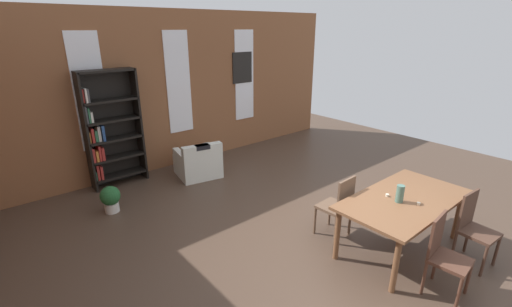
{
  "coord_description": "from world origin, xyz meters",
  "views": [
    {
      "loc": [
        -3.49,
        -2.23,
        2.9
      ],
      "look_at": [
        0.02,
        1.95,
        0.9
      ],
      "focal_mm": 24.31,
      "sensor_mm": 36.0,
      "label": 1
    }
  ],
  "objects_px": {
    "dining_chair_far_left": "(338,205)",
    "dining_chair_near_left": "(444,253)",
    "dining_table": "(404,204)",
    "potted_plant_by_shelf": "(111,198)",
    "armchair_white": "(198,163)",
    "dining_chair_near_right": "(474,226)",
    "bookshelf_tall": "(109,130)",
    "vase_on_table": "(400,194)"
  },
  "relations": [
    {
      "from": "armchair_white",
      "to": "potted_plant_by_shelf",
      "type": "height_order",
      "value": "armchair_white"
    },
    {
      "from": "dining_chair_far_left",
      "to": "potted_plant_by_shelf",
      "type": "height_order",
      "value": "dining_chair_far_left"
    },
    {
      "from": "dining_chair_far_left",
      "to": "dining_chair_near_left",
      "type": "height_order",
      "value": "same"
    },
    {
      "from": "armchair_white",
      "to": "dining_chair_near_right",
      "type": "bearing_deg",
      "value": -75.14
    },
    {
      "from": "potted_plant_by_shelf",
      "to": "dining_table",
      "type": "bearing_deg",
      "value": -53.02
    },
    {
      "from": "dining_chair_near_right",
      "to": "dining_table",
      "type": "bearing_deg",
      "value": 120.65
    },
    {
      "from": "dining_chair_far_left",
      "to": "dining_chair_near_left",
      "type": "distance_m",
      "value": 1.47
    },
    {
      "from": "vase_on_table",
      "to": "dining_chair_far_left",
      "type": "bearing_deg",
      "value": 110.13
    },
    {
      "from": "dining_chair_near_left",
      "to": "bookshelf_tall",
      "type": "bearing_deg",
      "value": 108.6
    },
    {
      "from": "dining_chair_near_left",
      "to": "dining_chair_far_left",
      "type": "bearing_deg",
      "value": 89.62
    },
    {
      "from": "vase_on_table",
      "to": "bookshelf_tall",
      "type": "distance_m",
      "value": 5.1
    },
    {
      "from": "vase_on_table",
      "to": "dining_chair_near_right",
      "type": "bearing_deg",
      "value": -51.1
    },
    {
      "from": "dining_chair_near_left",
      "to": "armchair_white",
      "type": "height_order",
      "value": "dining_chair_near_left"
    },
    {
      "from": "potted_plant_by_shelf",
      "to": "dining_chair_near_right",
      "type": "bearing_deg",
      "value": -54.03
    },
    {
      "from": "dining_table",
      "to": "dining_chair_far_left",
      "type": "relative_size",
      "value": 2.0
    },
    {
      "from": "vase_on_table",
      "to": "potted_plant_by_shelf",
      "type": "bearing_deg",
      "value": 125.34
    },
    {
      "from": "armchair_white",
      "to": "potted_plant_by_shelf",
      "type": "distance_m",
      "value": 1.92
    },
    {
      "from": "dining_chair_far_left",
      "to": "bookshelf_tall",
      "type": "height_order",
      "value": "bookshelf_tall"
    },
    {
      "from": "dining_chair_near_right",
      "to": "bookshelf_tall",
      "type": "height_order",
      "value": "bookshelf_tall"
    },
    {
      "from": "dining_chair_far_left",
      "to": "potted_plant_by_shelf",
      "type": "bearing_deg",
      "value": 128.56
    },
    {
      "from": "dining_table",
      "to": "armchair_white",
      "type": "relative_size",
      "value": 2.03
    },
    {
      "from": "vase_on_table",
      "to": "dining_chair_far_left",
      "type": "xyz_separation_m",
      "value": [
        -0.27,
        0.73,
        -0.37
      ]
    },
    {
      "from": "dining_chair_near_left",
      "to": "armchair_white",
      "type": "bearing_deg",
      "value": 94.53
    },
    {
      "from": "dining_table",
      "to": "dining_chair_far_left",
      "type": "xyz_separation_m",
      "value": [
        -0.43,
        0.73,
        -0.18
      ]
    },
    {
      "from": "dining_chair_near_right",
      "to": "dining_chair_near_left",
      "type": "xyz_separation_m",
      "value": [
        -0.87,
        -0.0,
        0.0
      ]
    },
    {
      "from": "dining_chair_far_left",
      "to": "armchair_white",
      "type": "xyz_separation_m",
      "value": [
        -0.38,
        3.21,
        -0.23
      ]
    },
    {
      "from": "bookshelf_tall",
      "to": "potted_plant_by_shelf",
      "type": "relative_size",
      "value": 4.84
    },
    {
      "from": "dining_chair_far_left",
      "to": "dining_chair_near_right",
      "type": "bearing_deg",
      "value": -59.6
    },
    {
      "from": "dining_table",
      "to": "dining_chair_far_left",
      "type": "height_order",
      "value": "dining_chair_far_left"
    },
    {
      "from": "dining_table",
      "to": "vase_on_table",
      "type": "relative_size",
      "value": 8.19
    },
    {
      "from": "dining_chair_near_right",
      "to": "armchair_white",
      "type": "height_order",
      "value": "dining_chair_near_right"
    },
    {
      "from": "bookshelf_tall",
      "to": "potted_plant_by_shelf",
      "type": "height_order",
      "value": "bookshelf_tall"
    },
    {
      "from": "dining_chair_near_right",
      "to": "potted_plant_by_shelf",
      "type": "xyz_separation_m",
      "value": [
        -3.13,
        4.31,
        -0.26
      ]
    },
    {
      "from": "dining_chair_near_right",
      "to": "bookshelf_tall",
      "type": "xyz_separation_m",
      "value": [
        -2.68,
        5.38,
        0.58
      ]
    },
    {
      "from": "dining_table",
      "to": "dining_chair_near_right",
      "type": "height_order",
      "value": "dining_chair_near_right"
    },
    {
      "from": "dining_chair_near_right",
      "to": "dining_chair_near_left",
      "type": "distance_m",
      "value": 0.87
    },
    {
      "from": "vase_on_table",
      "to": "potted_plant_by_shelf",
      "type": "distance_m",
      "value": 4.44
    },
    {
      "from": "dining_table",
      "to": "potted_plant_by_shelf",
      "type": "distance_m",
      "value": 4.5
    },
    {
      "from": "bookshelf_tall",
      "to": "armchair_white",
      "type": "relative_size",
      "value": 2.35
    },
    {
      "from": "dining_chair_far_left",
      "to": "armchair_white",
      "type": "distance_m",
      "value": 3.24
    },
    {
      "from": "dining_chair_near_left",
      "to": "bookshelf_tall",
      "type": "distance_m",
      "value": 5.7
    },
    {
      "from": "bookshelf_tall",
      "to": "vase_on_table",
      "type": "bearing_deg",
      "value": -65.79
    }
  ]
}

